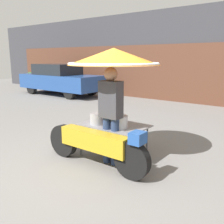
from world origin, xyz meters
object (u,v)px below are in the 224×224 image
Objects in this scene: vendor_motorcycle_cart at (111,79)px; parked_car at (60,79)px; vendor_person at (111,111)px; potted_plant at (31,79)px.

parked_car is (-7.03, 4.94, -0.70)m from vendor_motorcycle_cart.
vendor_motorcycle_cart is 0.59m from vendor_person.
potted_plant is (-11.07, 6.15, -0.41)m from vendor_person.
vendor_motorcycle_cart is at bearing -28.58° from potted_plant.
vendor_person is 8.84m from parked_car.
vendor_person is 12.67m from potted_plant.
potted_plant is at bearing 165.41° from parked_car.
parked_car is (-7.19, 5.14, -0.18)m from vendor_person.
vendor_motorcycle_cart is 0.48× the size of parked_car.
potted_plant is (-3.88, 1.01, -0.23)m from parked_car.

